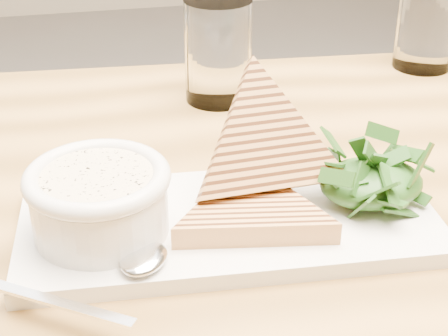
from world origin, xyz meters
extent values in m
cube|color=#A47739|center=(-0.19, -0.17, 0.70)|extent=(1.19, 0.84, 0.04)
cube|color=white|center=(-0.30, -0.19, 0.73)|extent=(0.36, 0.18, 0.01)
cylinder|color=white|center=(-0.41, -0.18, 0.76)|extent=(0.11, 0.11, 0.04)
cylinder|color=beige|center=(-0.41, -0.18, 0.79)|extent=(0.09, 0.09, 0.01)
torus|color=white|center=(-0.41, -0.18, 0.79)|extent=(0.12, 0.12, 0.01)
ellipsoid|color=#163911|center=(-0.17, -0.19, 0.76)|extent=(0.09, 0.07, 0.04)
ellipsoid|color=silver|center=(-0.38, -0.24, 0.74)|extent=(0.05, 0.06, 0.01)
cube|color=silver|center=(-0.44, -0.27, 0.74)|extent=(0.10, 0.07, 0.00)
cylinder|color=white|center=(-0.25, 0.09, 0.78)|extent=(0.08, 0.08, 0.12)
cylinder|color=white|center=(0.04, 0.14, 0.78)|extent=(0.08, 0.08, 0.12)
camera|label=1|loc=(-0.41, -0.66, 1.06)|focal=55.00mm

